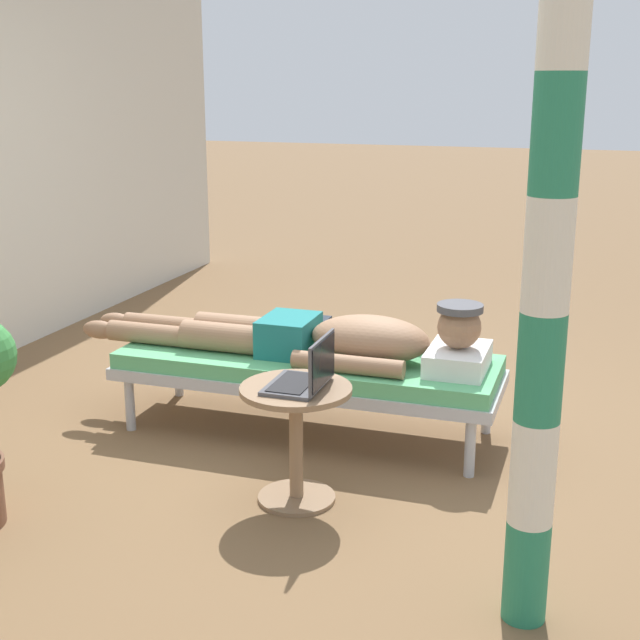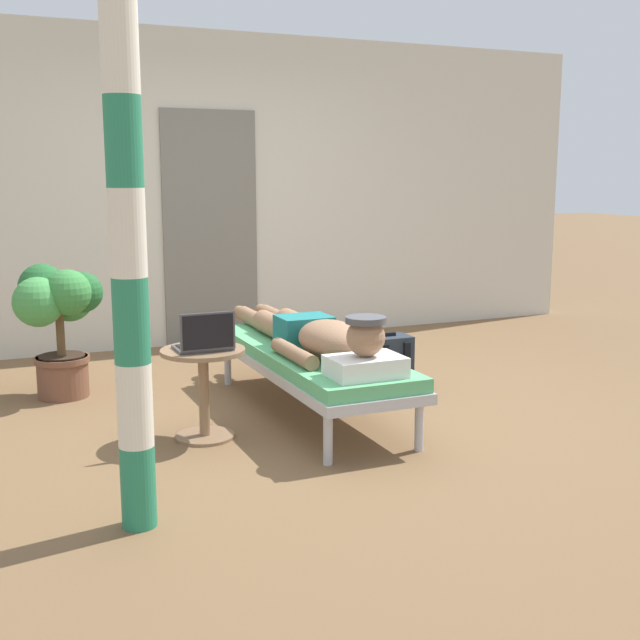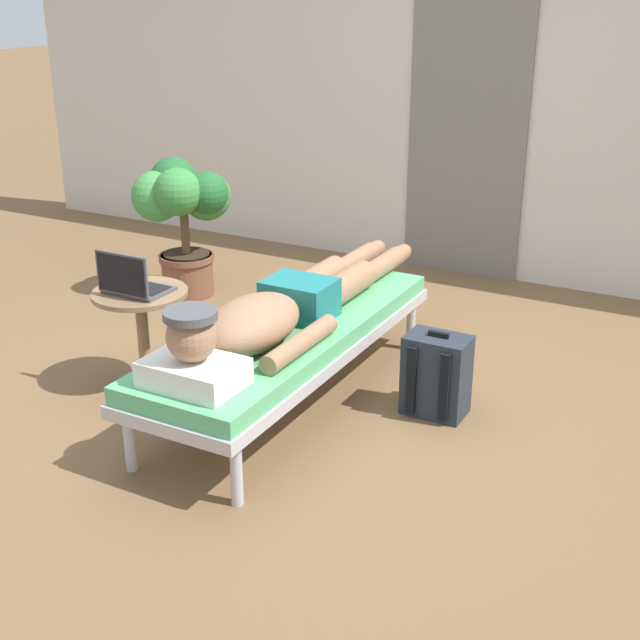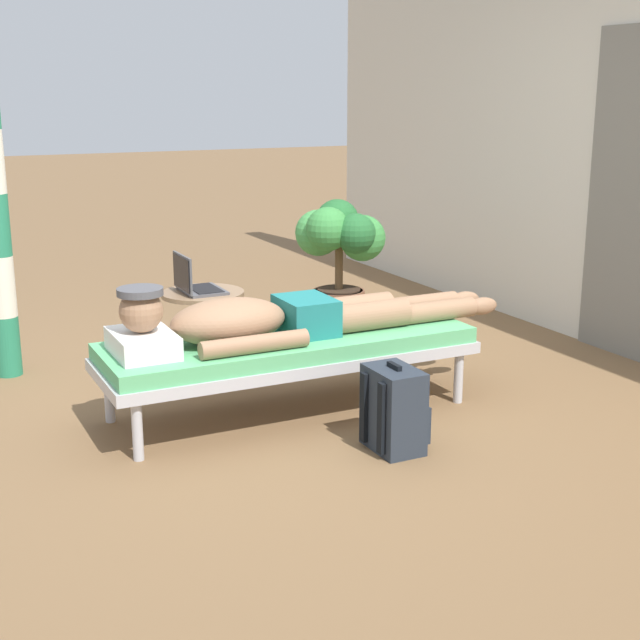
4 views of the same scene
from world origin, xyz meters
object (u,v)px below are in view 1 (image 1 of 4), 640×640
(side_table, at_px, (296,424))
(backpack, at_px, (308,354))
(porch_post, at_px, (548,255))
(person_reclining, at_px, (326,338))
(lounge_chair, at_px, (307,368))
(laptop, at_px, (307,375))

(side_table, distance_m, backpack, 1.50)
(backpack, distance_m, porch_post, 2.70)
(person_reclining, relative_size, porch_post, 0.86)
(backpack, bearing_deg, side_table, -162.73)
(backpack, height_order, porch_post, porch_post)
(lounge_chair, height_order, backpack, backpack)
(lounge_chair, height_order, porch_post, porch_post)
(person_reclining, distance_m, backpack, 0.82)
(backpack, xyz_separation_m, porch_post, (-2.00, -1.48, 1.07))
(person_reclining, bearing_deg, laptop, -167.91)
(side_table, bearing_deg, backpack, 17.27)
(lounge_chair, height_order, side_table, side_table)
(porch_post, bearing_deg, person_reclining, 40.84)
(side_table, bearing_deg, laptop, -90.00)
(lounge_chair, distance_m, person_reclining, 0.20)
(side_table, xyz_separation_m, backpack, (1.43, 0.44, -0.16))
(person_reclining, bearing_deg, backpack, 26.21)
(side_table, bearing_deg, porch_post, -119.09)
(lounge_chair, bearing_deg, porch_post, -136.78)
(lounge_chair, bearing_deg, backpack, 19.08)
(side_table, distance_m, laptop, 0.23)
(person_reclining, relative_size, laptop, 7.00)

